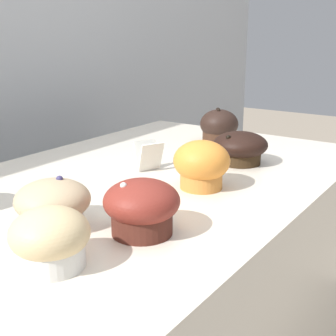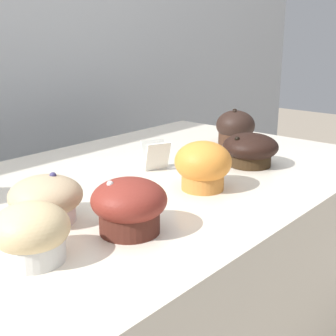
% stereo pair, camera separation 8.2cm
% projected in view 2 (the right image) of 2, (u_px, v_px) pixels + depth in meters
% --- Properties ---
extents(muffin_front_center, '(0.11, 0.11, 0.07)m').
position_uv_depth(muffin_front_center, '(46.00, 199.00, 0.70)').
color(muffin_front_center, silver).
rests_on(muffin_front_center, display_counter).
extents(muffin_back_left, '(0.10, 0.10, 0.09)m').
position_uv_depth(muffin_back_left, '(235.00, 128.00, 1.18)').
color(muffin_back_left, '#3B2418').
rests_on(muffin_back_left, display_counter).
extents(muffin_back_right, '(0.10, 0.10, 0.08)m').
position_uv_depth(muffin_back_right, '(31.00, 233.00, 0.58)').
color(muffin_back_right, white).
rests_on(muffin_back_right, display_counter).
extents(muffin_front_left, '(0.10, 0.10, 0.09)m').
position_uv_depth(muffin_front_left, '(203.00, 166.00, 0.84)').
color(muffin_front_left, '#CA7E36').
rests_on(muffin_front_left, display_counter).
extents(muffin_front_right, '(0.12, 0.12, 0.07)m').
position_uv_depth(muffin_front_right, '(250.00, 149.00, 0.99)').
color(muffin_front_right, '#312212').
rests_on(muffin_front_right, display_counter).
extents(muffin_back_center, '(0.11, 0.11, 0.08)m').
position_uv_depth(muffin_back_center, '(129.00, 205.00, 0.66)').
color(muffin_back_center, '#4F231A').
rests_on(muffin_back_center, display_counter).
extents(price_card, '(0.06, 0.06, 0.06)m').
position_uv_depth(price_card, '(156.00, 155.00, 0.96)').
color(price_card, white).
rests_on(price_card, display_counter).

